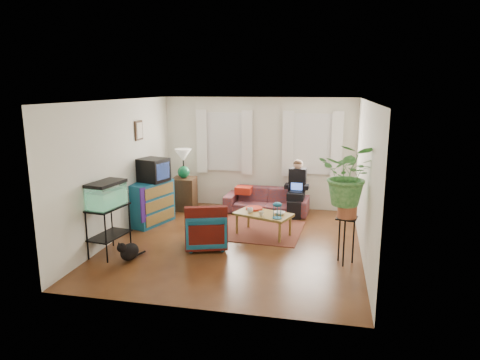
% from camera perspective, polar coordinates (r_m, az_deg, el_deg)
% --- Properties ---
extents(floor, '(4.50, 5.00, 0.01)m').
position_cam_1_polar(floor, '(8.04, -0.59, -8.28)').
color(floor, '#4F2B14').
rests_on(floor, ground).
extents(ceiling, '(4.50, 5.00, 0.01)m').
position_cam_1_polar(ceiling, '(7.53, -0.63, 10.58)').
color(ceiling, white).
rests_on(ceiling, wall_back).
extents(wall_back, '(4.50, 0.01, 2.60)m').
position_cam_1_polar(wall_back, '(10.10, 2.44, 3.60)').
color(wall_back, silver).
rests_on(wall_back, floor).
extents(wall_front, '(4.50, 0.01, 2.60)m').
position_cam_1_polar(wall_front, '(5.34, -6.40, -4.41)').
color(wall_front, silver).
rests_on(wall_front, floor).
extents(wall_left, '(0.01, 5.00, 2.60)m').
position_cam_1_polar(wall_left, '(8.44, -15.70, 1.42)').
color(wall_left, silver).
rests_on(wall_left, floor).
extents(wall_right, '(0.01, 5.00, 2.60)m').
position_cam_1_polar(wall_right, '(7.53, 16.35, 0.10)').
color(wall_right, silver).
rests_on(wall_right, floor).
extents(window_left, '(1.08, 0.04, 1.38)m').
position_cam_1_polar(window_left, '(10.20, -2.02, 5.11)').
color(window_left, white).
rests_on(window_left, wall_back).
extents(window_right, '(1.08, 0.04, 1.38)m').
position_cam_1_polar(window_right, '(9.92, 9.60, 4.74)').
color(window_right, white).
rests_on(window_right, wall_back).
extents(curtains_left, '(1.36, 0.06, 1.50)m').
position_cam_1_polar(curtains_left, '(10.13, -2.13, 5.06)').
color(curtains_left, white).
rests_on(curtains_left, wall_back).
extents(curtains_right, '(1.36, 0.06, 1.50)m').
position_cam_1_polar(curtains_right, '(9.84, 9.58, 4.68)').
color(curtains_right, white).
rests_on(curtains_right, wall_back).
extents(picture_frame, '(0.04, 0.32, 0.40)m').
position_cam_1_polar(picture_frame, '(9.09, -13.28, 6.45)').
color(picture_frame, '#3D2616').
rests_on(picture_frame, wall_left).
extents(area_rug, '(2.10, 1.73, 0.01)m').
position_cam_1_polar(area_rug, '(8.72, 1.52, -6.57)').
color(area_rug, brown).
rests_on(area_rug, floor).
extents(sofa, '(1.93, 0.85, 0.74)m').
position_cam_1_polar(sofa, '(9.81, 3.58, -2.22)').
color(sofa, brown).
rests_on(sofa, floor).
extents(seated_person, '(0.50, 0.61, 1.13)m').
position_cam_1_polar(seated_person, '(9.65, 7.57, -1.36)').
color(seated_person, black).
rests_on(seated_person, sofa).
extents(side_table, '(0.55, 0.55, 0.76)m').
position_cam_1_polar(side_table, '(10.11, -7.44, -1.82)').
color(side_table, '#402718').
rests_on(side_table, floor).
extents(table_lamp, '(0.41, 0.41, 0.69)m').
position_cam_1_polar(table_lamp, '(9.97, -7.55, 2.10)').
color(table_lamp, white).
rests_on(table_lamp, side_table).
extents(dresser, '(0.78, 1.10, 0.90)m').
position_cam_1_polar(dresser, '(9.17, -11.85, -2.99)').
color(dresser, '#12536F').
rests_on(dresser, floor).
extents(crt_tv, '(0.68, 0.64, 0.48)m').
position_cam_1_polar(crt_tv, '(9.07, -11.53, 1.33)').
color(crt_tv, black).
rests_on(crt_tv, dresser).
extents(aquarium_stand, '(0.53, 0.81, 0.85)m').
position_cam_1_polar(aquarium_stand, '(7.70, -17.05, -6.46)').
color(aquarium_stand, black).
rests_on(aquarium_stand, floor).
extents(aquarium, '(0.48, 0.74, 0.45)m').
position_cam_1_polar(aquarium, '(7.52, -17.36, -1.79)').
color(aquarium, '#7FD899').
rests_on(aquarium, aquarium_stand).
extents(black_cat, '(0.39, 0.48, 0.36)m').
position_cam_1_polar(black_cat, '(7.42, -14.52, -9.02)').
color(black_cat, black).
rests_on(black_cat, floor).
extents(armchair, '(0.88, 0.86, 0.73)m').
position_cam_1_polar(armchair, '(7.74, -4.57, -6.28)').
color(armchair, '#125D6F').
rests_on(armchair, floor).
extents(serape_throw, '(0.75, 0.39, 0.60)m').
position_cam_1_polar(serape_throw, '(7.42, -4.52, -5.86)').
color(serape_throw, '#9E0A0A').
rests_on(serape_throw, armchair).
extents(coffee_table, '(1.20, 0.91, 0.44)m').
position_cam_1_polar(coffee_table, '(8.35, 3.12, -5.90)').
color(coffee_table, brown).
rests_on(coffee_table, floor).
extents(cup_a, '(0.15, 0.15, 0.10)m').
position_cam_1_polar(cup_a, '(8.30, 1.35, -4.05)').
color(cup_a, white).
rests_on(cup_a, coffee_table).
extents(cup_b, '(0.12, 0.12, 0.09)m').
position_cam_1_polar(cup_b, '(8.10, 2.85, -4.50)').
color(cup_b, beige).
rests_on(cup_b, coffee_table).
extents(bowl, '(0.27, 0.27, 0.05)m').
position_cam_1_polar(bowl, '(8.23, 5.25, -4.40)').
color(bowl, white).
rests_on(bowl, coffee_table).
extents(snack_tray, '(0.42, 0.42, 0.04)m').
position_cam_1_polar(snack_tray, '(8.54, 1.89, -3.79)').
color(snack_tray, '#B21414').
rests_on(snack_tray, coffee_table).
extents(birdcage, '(0.22, 0.22, 0.31)m').
position_cam_1_polar(birdcage, '(7.95, 4.98, -4.03)').
color(birdcage, '#115B6B').
rests_on(birdcage, coffee_table).
extents(plant_stand, '(0.39, 0.39, 0.79)m').
position_cam_1_polar(plant_stand, '(7.20, 13.89, -7.84)').
color(plant_stand, black).
rests_on(plant_stand, floor).
extents(potted_plant, '(1.04, 0.94, 1.00)m').
position_cam_1_polar(potted_plant, '(6.94, 14.28, -0.57)').
color(potted_plant, '#599947').
rests_on(potted_plant, plant_stand).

